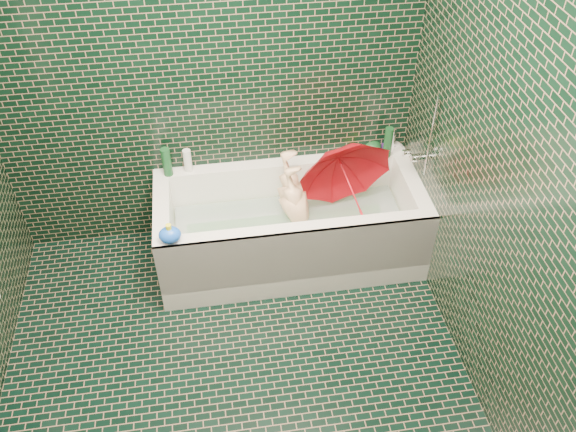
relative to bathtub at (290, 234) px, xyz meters
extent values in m
plane|color=black|center=(-0.45, -1.01, -0.21)|extent=(2.80, 2.80, 0.00)
plane|color=black|center=(-0.45, 0.39, 1.04)|extent=(2.80, 0.00, 2.80)
plane|color=black|center=(0.85, -1.01, 1.04)|extent=(0.00, 2.80, 2.80)
cube|color=white|center=(0.00, 0.02, -0.14)|extent=(1.70, 0.75, 0.15)
cube|color=white|center=(0.00, 0.34, 0.14)|extent=(1.70, 0.10, 0.40)
cube|color=white|center=(0.00, -0.31, 0.14)|extent=(1.70, 0.10, 0.40)
cube|color=white|center=(0.80, 0.02, 0.14)|extent=(0.10, 0.55, 0.40)
cube|color=white|center=(-0.80, 0.02, 0.14)|extent=(0.10, 0.55, 0.40)
cube|color=white|center=(0.00, -0.35, 0.06)|extent=(1.70, 0.02, 0.55)
cube|color=green|center=(0.00, 0.02, -0.06)|extent=(1.35, 0.47, 0.01)
cube|color=silver|center=(0.00, 0.02, 0.09)|extent=(1.48, 0.53, 0.00)
cylinder|color=silver|center=(0.83, 0.02, 0.52)|extent=(0.14, 0.05, 0.05)
cylinder|color=silver|center=(0.75, 0.08, 0.52)|extent=(0.05, 0.04, 0.04)
cylinder|color=silver|center=(0.82, -0.08, 0.74)|extent=(0.01, 0.01, 0.55)
imported|color=beige|center=(0.07, 0.05, 0.10)|extent=(0.97, 0.41, 0.35)
imported|color=red|center=(0.37, -0.05, 0.39)|extent=(0.76, 0.76, 0.79)
imported|color=white|center=(0.80, 0.34, 0.34)|extent=(0.13, 0.13, 0.27)
imported|color=#3F1C69|center=(0.73, 0.34, 0.34)|extent=(0.08, 0.09, 0.18)
imported|color=#13441F|center=(0.65, 0.35, 0.34)|extent=(0.17, 0.17, 0.17)
cylinder|color=#13441F|center=(0.70, 0.30, 0.45)|extent=(0.07, 0.07, 0.22)
cylinder|color=silver|center=(0.74, 0.35, 0.42)|extent=(0.07, 0.07, 0.17)
cylinder|color=#13441F|center=(-0.75, 0.32, 0.44)|extent=(0.08, 0.08, 0.20)
cylinder|color=white|center=(-0.62, 0.34, 0.42)|extent=(0.07, 0.07, 0.16)
ellipsoid|color=#FFF41A|center=(0.50, 0.32, 0.37)|extent=(0.08, 0.07, 0.06)
sphere|color=#FFF41A|center=(0.53, 0.32, 0.41)|extent=(0.04, 0.04, 0.04)
cone|color=orange|center=(0.55, 0.32, 0.41)|extent=(0.02, 0.02, 0.02)
ellipsoid|color=blue|center=(-0.74, -0.31, 0.39)|extent=(0.15, 0.14, 0.10)
cylinder|color=#FFF41A|center=(-0.74, -0.31, 0.45)|extent=(0.03, 0.03, 0.04)
camera|label=1|loc=(-0.46, -2.88, 2.78)|focal=38.00mm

